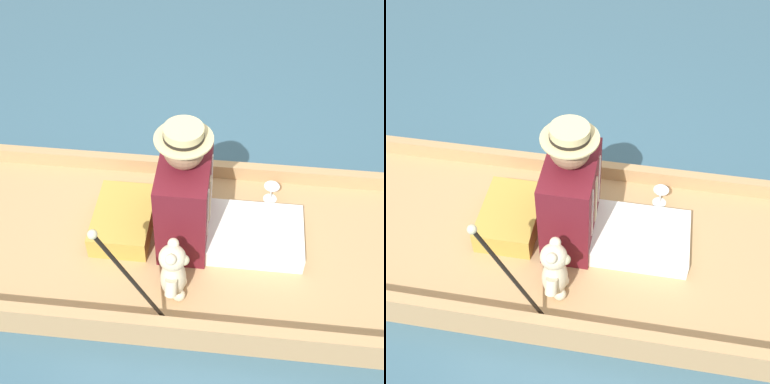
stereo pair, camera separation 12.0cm
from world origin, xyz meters
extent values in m
plane|color=#385B70|center=(0.00, 0.00, 0.00)|extent=(16.00, 16.00, 0.00)
cube|color=tan|center=(0.00, 0.00, 0.06)|extent=(1.18, 2.93, 0.11)
cube|color=tan|center=(-0.56, 0.00, 0.16)|extent=(0.06, 2.93, 0.10)
cube|color=tan|center=(0.56, 0.00, 0.16)|extent=(0.06, 2.93, 0.10)
cube|color=#B7933D|center=(-0.07, -0.34, 0.18)|extent=(0.46, 0.32, 0.14)
cube|color=white|center=(-0.06, 0.41, 0.17)|extent=(0.40, 0.53, 0.11)
cube|color=#5B141E|center=(-0.06, 0.02, 0.39)|extent=(0.45, 0.26, 0.56)
cube|color=beige|center=(-0.06, 0.15, 0.44)|extent=(0.04, 0.01, 0.31)
cube|color=white|center=(-0.18, 0.15, 0.46)|extent=(0.02, 0.01, 0.34)
cube|color=white|center=(0.07, 0.15, 0.46)|extent=(0.02, 0.01, 0.34)
sphere|color=#936B4C|center=(-0.06, 0.02, 0.78)|extent=(0.20, 0.20, 0.20)
cylinder|color=#CCB77F|center=(-0.06, 0.02, 0.84)|extent=(0.29, 0.29, 0.01)
cylinder|color=#CCB77F|center=(-0.06, 0.02, 0.88)|extent=(0.19, 0.19, 0.06)
cylinder|color=black|center=(-0.06, 0.02, 0.86)|extent=(0.20, 0.20, 0.02)
ellipsoid|color=beige|center=(0.32, 0.00, 0.23)|extent=(0.16, 0.13, 0.24)
sphere|color=beige|center=(0.32, 0.00, 0.40)|extent=(0.14, 0.14, 0.14)
sphere|color=tan|center=(0.32, 0.06, 0.39)|extent=(0.05, 0.05, 0.05)
sphere|color=beige|center=(0.27, 0.00, 0.45)|extent=(0.06, 0.06, 0.06)
sphere|color=beige|center=(0.37, 0.00, 0.45)|extent=(0.06, 0.06, 0.06)
cylinder|color=beige|center=(0.23, 0.00, 0.27)|extent=(0.09, 0.06, 0.10)
cylinder|color=beige|center=(0.40, 0.00, 0.27)|extent=(0.09, 0.06, 0.10)
sphere|color=beige|center=(0.28, 0.03, 0.14)|extent=(0.07, 0.07, 0.07)
sphere|color=beige|center=(0.36, 0.03, 0.14)|extent=(0.07, 0.07, 0.07)
cylinder|color=silver|center=(-0.39, 0.50, 0.11)|extent=(0.08, 0.08, 0.01)
cylinder|color=silver|center=(-0.39, 0.50, 0.15)|extent=(0.01, 0.01, 0.07)
cone|color=silver|center=(-0.39, 0.50, 0.21)|extent=(0.09, 0.09, 0.04)
cylinder|color=black|center=(0.49, -0.16, 0.43)|extent=(0.02, 0.30, 0.65)
sphere|color=beige|center=(0.49, -0.31, 0.76)|extent=(0.04, 0.04, 0.04)
camera|label=1|loc=(1.84, 0.26, 2.51)|focal=50.00mm
camera|label=2|loc=(1.82, 0.38, 2.51)|focal=50.00mm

